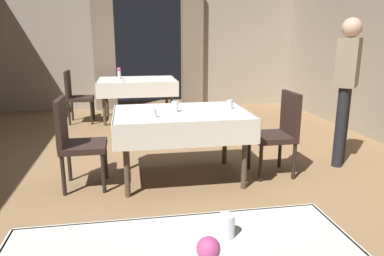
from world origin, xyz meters
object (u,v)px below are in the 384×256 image
dining_table_far (137,84)px  chair_mid_left (75,139)px  person_waiter_by_doorway (346,80)px  chair_far_left (76,94)px  glass_near_b (226,226)px  dining_table_mid (181,119)px  glass_mid_b (175,107)px  chair_mid_right (279,130)px  glass_mid_a (154,113)px  plate_far_b (119,81)px  glass_mid_c (230,104)px  flower_vase_far (119,73)px

dining_table_far → chair_mid_left: (-0.71, -3.09, -0.15)m
dining_table_far → person_waiter_by_doorway: 3.75m
chair_far_left → glass_near_b: chair_far_left is taller
dining_table_mid → glass_mid_b: (-0.07, -0.02, 0.14)m
dining_table_mid → chair_mid_left: (-1.09, -0.05, -0.15)m
chair_mid_right → glass_mid_a: 1.43m
dining_table_mid → dining_table_far: size_ratio=1.00×
plate_far_b → chair_mid_left: bearing=-97.9°
chair_mid_right → glass_mid_a: bearing=-171.8°
dining_table_mid → plate_far_b: size_ratio=6.44×
plate_far_b → chair_mid_right: bearing=-57.3°
chair_mid_right → chair_far_left: bearing=130.5°
glass_mid_a → glass_mid_c: glass_mid_c is taller
chair_far_left → glass_mid_c: (2.00, -2.91, 0.28)m
flower_vase_far → glass_mid_c: bearing=-68.2°
dining_table_far → flower_vase_far: size_ratio=6.65×
flower_vase_far → person_waiter_by_doorway: bearing=-48.4°
chair_mid_right → chair_mid_left: size_ratio=1.00×
flower_vase_far → chair_mid_right: bearing=-60.5°
glass_mid_a → person_waiter_by_doorway: person_waiter_by_doorway is taller
glass_near_b → person_waiter_by_doorway: size_ratio=0.05×
glass_mid_c → dining_table_mid: bearing=-176.0°
chair_mid_left → plate_far_b: (0.39, 2.79, 0.24)m
glass_near_b → glass_mid_c: 2.60m
chair_mid_left → chair_far_left: bearing=97.2°
glass_near_b → glass_mid_a: bearing=93.3°
chair_mid_right → glass_mid_b: chair_mid_right is taller
glass_mid_b → chair_mid_right: bearing=-1.4°
chair_mid_right → chair_far_left: size_ratio=1.00×
glass_near_b → glass_mid_a: 2.21m
glass_mid_b → flower_vase_far: flower_vase_far is taller
chair_far_left → glass_near_b: size_ratio=9.94×
chair_far_left → person_waiter_by_doorway: person_waiter_by_doorway is taller
person_waiter_by_doorway → dining_table_far: bearing=128.7°
glass_near_b → flower_vase_far: flower_vase_far is taller
chair_mid_left → glass_mid_c: chair_mid_left is taller
chair_mid_left → flower_vase_far: 3.20m
chair_mid_left → glass_near_b: size_ratio=9.94×
dining_table_mid → glass_near_b: glass_near_b is taller
chair_mid_left → glass_mid_a: chair_mid_left is taller
dining_table_far → glass_mid_c: (0.91, -3.00, 0.14)m
flower_vase_far → plate_far_b: flower_vase_far is taller
chair_mid_right → glass_mid_a: size_ratio=11.51×
chair_mid_right → glass_near_b: chair_mid_right is taller
glass_mid_c → glass_mid_a: bearing=-161.3°
chair_far_left → glass_mid_a: chair_far_left is taller
glass_mid_a → person_waiter_by_doorway: size_ratio=0.05×
chair_mid_left → flower_vase_far: (0.39, 3.16, 0.35)m
dining_table_far → plate_far_b: (-0.32, -0.30, 0.09)m
chair_far_left → chair_mid_left: bearing=-82.8°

